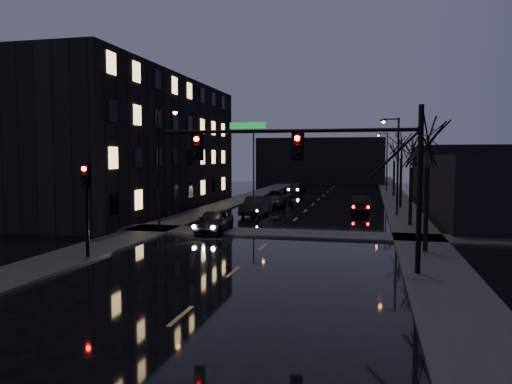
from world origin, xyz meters
The scene contains 22 objects.
ground centered at (0.00, 0.00, 0.00)m, with size 160.00×160.00×0.00m, color black.
sidewalk_left centered at (-8.50, 35.00, 0.06)m, with size 3.00×140.00×0.12m, color #2D2D2B.
sidewalk_right centered at (8.50, 35.00, 0.06)m, with size 3.00×140.00×0.12m, color #2D2D2B.
sidewalk_cross centered at (0.00, 18.50, 0.06)m, with size 40.00×3.00×0.12m, color #2D2D2B.
apartment_block centered at (-16.50, 30.00, 6.00)m, with size 12.00×30.00×12.00m, color black.
commercial_right_far centered at (17.00, 48.00, 3.00)m, with size 12.00×18.00×6.00m, color black.
far_block centered at (-3.00, 78.00, 4.00)m, with size 22.00×10.00×8.00m, color black.
signal_mast centered at (3.85, 9.00, 4.87)m, with size 11.11×0.41×7.00m.
signal_pole_left centered at (-7.50, 8.99, 3.01)m, with size 0.35×0.41×4.53m.
tree_near centered at (8.40, 14.00, 6.22)m, with size 3.52×3.52×8.08m.
tree_mid_a centered at (8.40, 24.00, 5.83)m, with size 3.30×3.30×7.58m.
tree_mid_b centered at (8.40, 36.00, 6.61)m, with size 3.74×3.74×8.59m.
tree_far centered at (8.40, 50.00, 6.06)m, with size 3.43×3.43×7.88m.
streetlight_l_near centered at (-7.58, 18.00, 4.77)m, with size 1.53×0.28×8.00m.
streetlight_l_far centered at (-7.58, 45.00, 4.77)m, with size 1.53×0.28×8.00m.
streetlight_r_mid centered at (7.58, 30.00, 4.77)m, with size 1.53×0.28×8.00m.
streetlight_r_far centered at (7.58, 58.00, 4.77)m, with size 1.53×0.28×8.00m.
oncoming_car_a centered at (-4.11, 18.30, 0.77)m, with size 1.81×4.49×1.53m, color black.
oncoming_car_b centered at (-3.56, 27.90, 0.79)m, with size 1.67×4.78×1.57m, color black.
oncoming_car_c centered at (-3.38, 35.60, 0.78)m, with size 2.57×5.58×1.55m, color black.
oncoming_car_d centered at (-3.85, 52.11, 0.69)m, with size 1.93×4.74×1.37m, color black.
lead_car centered at (4.90, 31.84, 0.71)m, with size 1.51×4.34×1.43m, color black.
Camera 1 is at (5.65, -12.18, 4.95)m, focal length 35.00 mm.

